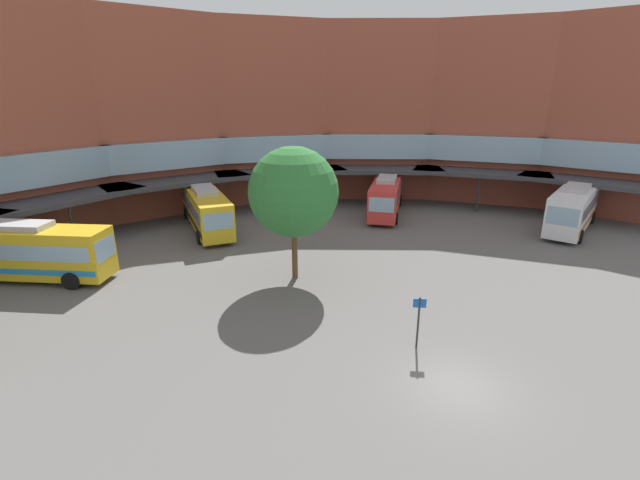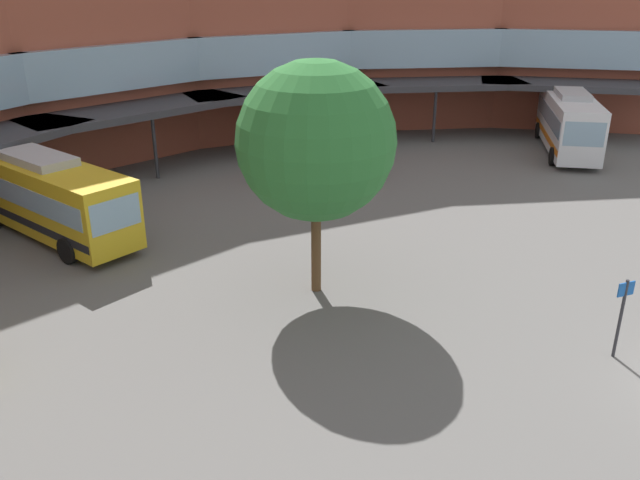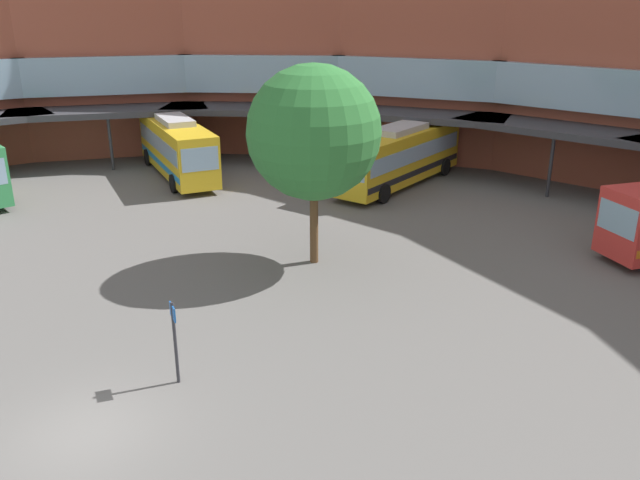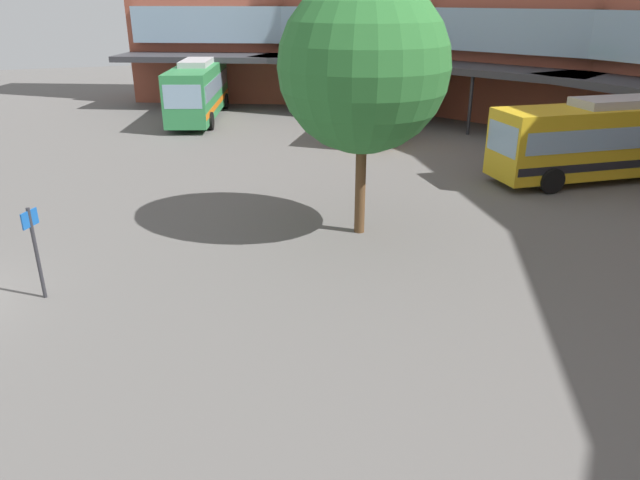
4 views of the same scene
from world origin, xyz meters
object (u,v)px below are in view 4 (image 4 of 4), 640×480
bus_4 (198,89)px  stop_sign_post (35,244)px  plaza_tree (364,67)px  bus_2 (379,100)px  bus_1 (612,139)px

bus_4 → stop_sign_post: bus_4 is taller
bus_4 → stop_sign_post: (24.72, -8.06, -0.35)m
bus_4 → plaza_tree: (23.05, 2.11, 3.69)m
bus_2 → bus_4: (-7.72, -9.84, 0.05)m
bus_1 → bus_2: bearing=-62.6°
bus_2 → stop_sign_post: bearing=-13.9°
bus_2 → stop_sign_post: bus_2 is taller
plaza_tree → stop_sign_post: size_ratio=3.20×
stop_sign_post → bus_4: bearing=161.9°
bus_1 → bus_4: size_ratio=1.00×
bus_4 → stop_sign_post: bearing=-0.3°
bus_1 → bus_4: bus_4 is taller
bus_4 → stop_sign_post: 26.01m
bus_2 → stop_sign_post: (17.00, -17.90, -0.31)m
bus_2 → plaza_tree: bearing=5.8°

